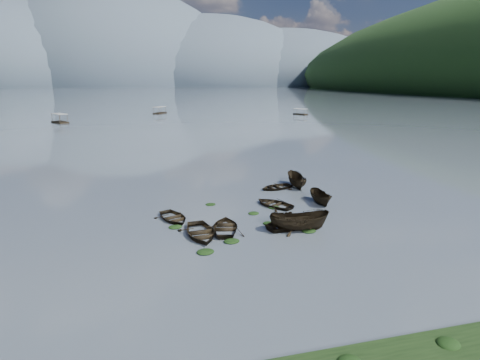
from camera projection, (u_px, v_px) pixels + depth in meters
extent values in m
plane|color=#535D67|center=(278.00, 247.00, 27.54)|extent=(2400.00, 2400.00, 0.00)
ellipsoid|color=#475666|center=(28.00, 86.00, 813.33)|extent=(520.00, 520.00, 280.00)
ellipsoid|color=#475666|center=(124.00, 86.00, 858.93)|extent=(520.00, 520.00, 340.00)
ellipsoid|color=#475666|center=(210.00, 86.00, 904.53)|extent=(520.00, 520.00, 260.00)
ellipsoid|color=#475666|center=(280.00, 85.00, 945.58)|extent=(520.00, 520.00, 220.00)
imported|color=black|center=(201.00, 236.00, 29.53)|extent=(3.62, 4.83, 0.95)
imported|color=black|center=(226.00, 230.00, 30.69)|extent=(3.89, 4.84, 0.89)
imported|color=black|center=(299.00, 230.00, 30.57)|extent=(5.12, 2.70, 1.88)
imported|color=black|center=(274.00, 206.00, 36.57)|extent=(4.64, 4.96, 0.84)
imported|color=black|center=(292.00, 227.00, 31.29)|extent=(5.20, 4.30, 0.93)
imported|color=black|center=(321.00, 203.00, 37.38)|extent=(1.59, 3.90, 1.49)
imported|color=black|center=(174.00, 220.00, 32.93)|extent=(4.01, 4.66, 0.81)
imported|color=black|center=(276.00, 189.00, 42.34)|extent=(4.43, 3.67, 0.79)
imported|color=black|center=(296.00, 187.00, 43.22)|extent=(2.10, 4.58, 1.71)
ellipsoid|color=black|center=(205.00, 253.00, 26.60)|extent=(1.26, 1.03, 0.28)
ellipsoid|color=black|center=(268.00, 224.00, 32.03)|extent=(0.92, 0.74, 0.20)
ellipsoid|color=black|center=(232.00, 242.00, 28.37)|extent=(1.21, 0.97, 0.26)
ellipsoid|color=black|center=(254.00, 214.00, 34.37)|extent=(1.02, 0.87, 0.23)
ellipsoid|color=black|center=(309.00, 232.00, 30.31)|extent=(1.18, 0.94, 0.24)
ellipsoid|color=black|center=(175.00, 228.00, 31.14)|extent=(1.14, 0.92, 0.24)
ellipsoid|color=black|center=(211.00, 205.00, 36.87)|extent=(1.00, 0.83, 0.21)
ellipsoid|color=black|center=(274.00, 208.00, 35.94)|extent=(1.10, 0.88, 0.24)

